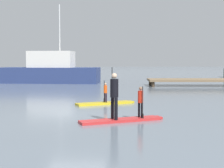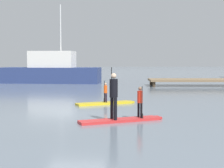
{
  "view_description": "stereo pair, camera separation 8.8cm",
  "coord_description": "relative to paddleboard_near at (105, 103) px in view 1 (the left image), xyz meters",
  "views": [
    {
      "loc": [
        1.7,
        -13.72,
        2.25
      ],
      "look_at": [
        1.52,
        2.4,
        1.12
      ],
      "focal_mm": 52.34,
      "sensor_mm": 36.0,
      "label": 1
    },
    {
      "loc": [
        1.78,
        -13.72,
        2.25
      ],
      "look_at": [
        1.52,
        2.4,
        1.12
      ],
      "focal_mm": 52.34,
      "sensor_mm": 36.0,
      "label": 2
    }
  ],
  "objects": [
    {
      "name": "floating_dock",
      "position": [
        8.31,
        12.84,
        0.47
      ],
      "size": [
        9.56,
        2.96,
        0.62
      ],
      "color": "#846B4C",
      "rests_on": "ground"
    },
    {
      "name": "paddler_adult",
      "position": [
        0.48,
        -5.01,
        1.04
      ],
      "size": [
        0.39,
        0.5,
        1.92
      ],
      "color": "black",
      "rests_on": "paddleboard_far"
    },
    {
      "name": "paddleboard_near",
      "position": [
        0.0,
        0.0,
        0.0
      ],
      "size": [
        3.11,
        1.87,
        0.1
      ],
      "color": "gold",
      "rests_on": "ground"
    },
    {
      "name": "paddler_child_front",
      "position": [
        1.49,
        -4.62,
        0.71
      ],
      "size": [
        0.27,
        0.39,
        1.21
      ],
      "color": "black",
      "rests_on": "paddleboard_far"
    },
    {
      "name": "fishing_boat_white_large",
      "position": [
        -6.25,
        16.69,
        1.2
      ],
      "size": [
        10.45,
        3.92,
        8.01
      ],
      "color": "navy",
      "rests_on": "ground"
    },
    {
      "name": "paddleboard_far",
      "position": [
        0.77,
        -4.9,
        -0.0
      ],
      "size": [
        3.21,
        1.7,
        0.1
      ],
      "color": "red",
      "rests_on": "ground"
    },
    {
      "name": "ground_plane",
      "position": [
        -1.16,
        -3.28,
        -0.05
      ],
      "size": [
        240.0,
        240.0,
        0.0
      ],
      "primitive_type": "plane",
      "color": "slate"
    },
    {
      "name": "paddler_child_solo",
      "position": [
        -0.01,
        0.01,
        0.62
      ],
      "size": [
        0.24,
        0.35,
        1.14
      ],
      "color": "black",
      "rests_on": "paddleboard_near"
    }
  ]
}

